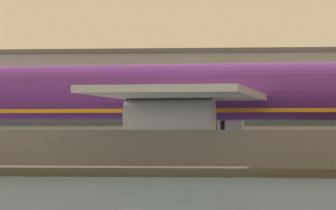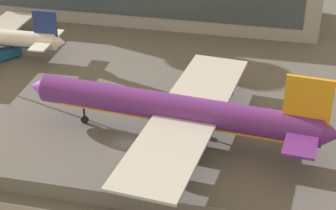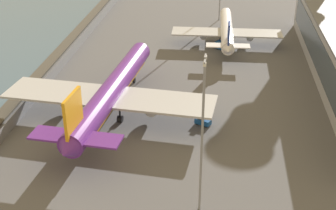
{
  "view_description": "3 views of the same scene",
  "coord_description": "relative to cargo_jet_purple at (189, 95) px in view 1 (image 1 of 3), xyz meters",
  "views": [
    {
      "loc": [
        13.36,
        -76.65,
        2.73
      ],
      "look_at": [
        5.75,
        4.72,
        4.66
      ],
      "focal_mm": 105.0,
      "sensor_mm": 36.0,
      "label": 1
    },
    {
      "loc": [
        23.22,
        -72.15,
        49.15
      ],
      "look_at": [
        5.24,
        5.34,
        4.77
      ],
      "focal_mm": 60.0,
      "sensor_mm": 36.0,
      "label": 2
    },
    {
      "loc": [
        93.23,
        24.91,
        48.09
      ],
      "look_at": [
        8.36,
        14.8,
        3.5
      ],
      "focal_mm": 50.0,
      "sensor_mm": 36.0,
      "label": 3
    }
  ],
  "objects": [
    {
      "name": "ground_plane",
      "position": [
        -7.66,
        -2.81,
        -5.47
      ],
      "size": [
        500.0,
        500.0,
        0.0
      ],
      "primitive_type": "plane",
      "color": "#565659"
    },
    {
      "name": "cargo_jet_purple",
      "position": [
        0.0,
        0.0,
        0.0
      ],
      "size": [
        51.43,
        44.62,
        14.33
      ],
      "color": "#602889",
      "rests_on": "ground"
    },
    {
      "name": "perimeter_fence",
      "position": [
        -7.66,
        -18.81,
        -4.15
      ],
      "size": [
        280.0,
        0.1,
        2.63
      ],
      "color": "slate",
      "rests_on": "ground"
    },
    {
      "name": "baggage_tug",
      "position": [
        1.84,
        19.34,
        -4.66
      ],
      "size": [
        2.78,
        3.58,
        1.8
      ],
      "color": "#19519E",
      "rests_on": "ground"
    },
    {
      "name": "shoreline_seawall",
      "position": [
        -7.66,
        -23.31,
        -5.22
      ],
      "size": [
        320.0,
        3.0,
        0.5
      ],
      "color": "#474238",
      "rests_on": "ground"
    },
    {
      "name": "terminal_building",
      "position": [
        -22.74,
        56.55,
        1.04
      ],
      "size": [
        89.94,
        22.46,
        12.99
      ],
      "color": "#9EA3AD",
      "rests_on": "ground"
    }
  ]
}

